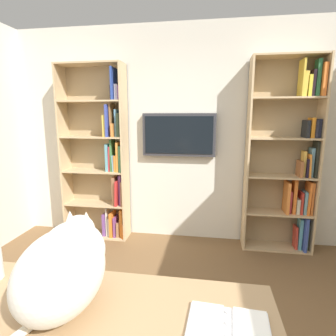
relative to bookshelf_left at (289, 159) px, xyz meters
name	(u,v)px	position (x,y,z in m)	size (l,w,h in m)	color
wall_back	(185,136)	(1.24, -0.17, 0.25)	(4.52, 0.06, 2.70)	silver
bookshelf_left	(289,159)	(0.00, 0.00, 0.00)	(0.80, 0.28, 2.25)	tan
bookshelf_right	(103,159)	(2.29, 0.00, -0.05)	(0.84, 0.28, 2.23)	tan
wall_mounted_tv	(179,135)	(1.31, -0.08, 0.26)	(0.91, 0.07, 0.53)	#333338
cat	(66,265)	(1.52, 2.30, -0.15)	(0.34, 0.62, 0.40)	silver
open_binder	(228,325)	(0.82, 2.32, -0.34)	(0.34, 0.24, 0.02)	white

